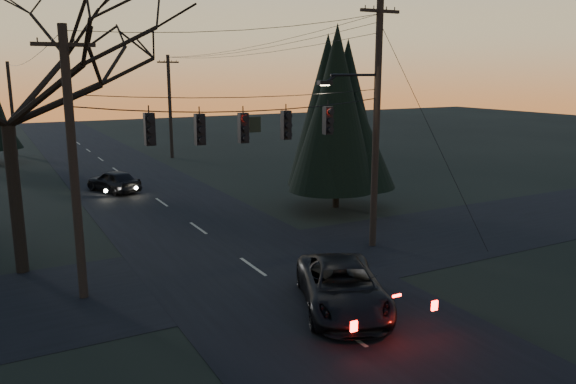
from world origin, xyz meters
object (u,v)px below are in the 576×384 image
utility_pole_left (84,297)px  bare_tree_left (1,62)px  suv_near (342,287)px  sedan_oncoming_a (114,181)px  evergreen_right (337,114)px  utility_pole_far_r (172,158)px  utility_pole_far_l (17,155)px  utility_pole_right (372,246)px

utility_pole_left → bare_tree_left: size_ratio=0.80×
bare_tree_left → suv_near: bearing=-44.6°
sedan_oncoming_a → evergreen_right: bearing=112.8°
evergreen_right → sedan_oncoming_a: (-9.66, 9.63, -4.32)m
utility_pole_far_r → utility_pole_far_l: size_ratio=1.06×
evergreen_right → utility_pole_far_l: bearing=115.3°
suv_near → bare_tree_left: bearing=158.6°
utility_pole_left → utility_pole_far_r: bearing=67.7°
utility_pole_left → suv_near: bearing=-34.8°
utility_pole_right → suv_near: 6.70m
utility_pole_right → bare_tree_left: bearing=164.9°
utility_pole_left → sedan_oncoming_a: size_ratio=2.16×
bare_tree_left → sedan_oncoming_a: (5.84, 12.60, -6.77)m
utility_pole_right → utility_pole_far_l: size_ratio=1.25×
sedan_oncoming_a → utility_pole_right: bearing=91.9°
utility_pole_far_l → evergreen_right: 33.01m
utility_pole_far_r → utility_pole_far_l: utility_pole_far_r is taller
utility_pole_far_r → evergreen_right: evergreen_right is taller
utility_pole_right → utility_pole_far_r: (0.00, 28.00, 0.00)m
utility_pole_far_r → utility_pole_left: bearing=-112.3°
utility_pole_right → sedan_oncoming_a: bearing=114.2°
utility_pole_far_r → suv_near: 33.07m
bare_tree_left → suv_near: (8.37, -8.26, -6.73)m
utility_pole_far_r → bare_tree_left: size_ratio=0.80×
utility_pole_left → utility_pole_far_l: bearing=90.0°
utility_pole_right → utility_pole_far_l: 37.79m
utility_pole_far_r → bare_tree_left: bare_tree_left is taller
utility_pole_right → suv_near: size_ratio=1.96×
utility_pole_right → evergreen_right: 8.55m
utility_pole_far_r → utility_pole_far_l: 14.01m
suv_near → evergreen_right: bearing=80.8°
evergreen_right → sedan_oncoming_a: evergreen_right is taller
utility_pole_far_l → utility_pole_far_r: bearing=-34.8°
utility_pole_left → suv_near: (6.80, -4.73, 0.71)m
utility_pole_far_l → suv_near: utility_pole_far_l is taller
utility_pole_right → sedan_oncoming_a: utility_pole_right is taller
suv_near → utility_pole_left: bearing=168.4°
sedan_oncoming_a → utility_pole_left: bearing=52.9°
utility_pole_right → utility_pole_far_r: size_ratio=1.18×
bare_tree_left → sedan_oncoming_a: bearing=65.2°
utility_pole_far_r → bare_tree_left: 28.72m
utility_pole_right → utility_pole_left: size_ratio=1.18×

